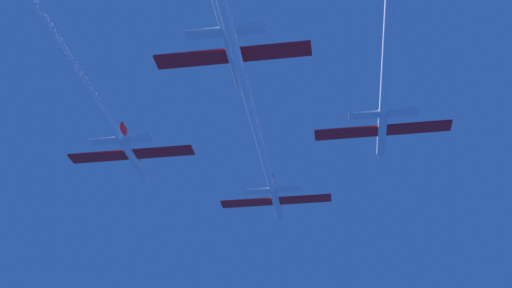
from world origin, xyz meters
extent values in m
cylinder|color=white|center=(0.83, 0.61, -0.56)|extent=(1.28, 11.63, 1.28)
cone|color=white|center=(0.83, 7.70, -0.56)|extent=(1.25, 2.56, 1.25)
ellipsoid|color=black|center=(0.83, 3.17, -0.01)|extent=(0.90, 2.33, 0.64)
cube|color=red|center=(-4.23, 0.03, -0.56)|extent=(8.84, 2.56, 0.28)
cube|color=red|center=(5.89, 0.03, -0.56)|extent=(8.84, 2.56, 0.28)
cube|color=red|center=(0.83, -4.05, 1.01)|extent=(0.34, 2.09, 1.86)
cube|color=white|center=(-1.80, -4.28, -0.56)|extent=(3.98, 1.54, 0.28)
cube|color=white|center=(3.46, -4.28, -0.56)|extent=(3.98, 1.54, 0.28)
cylinder|color=white|center=(0.83, -28.69, -0.56)|extent=(1.15, 46.96, 1.15)
cylinder|color=white|center=(-18.77, -18.19, -0.41)|extent=(1.28, 11.63, 1.28)
cone|color=white|center=(-18.77, -11.10, -0.41)|extent=(1.25, 2.56, 1.25)
ellipsoid|color=black|center=(-18.77, -15.63, 0.14)|extent=(0.90, 2.33, 0.64)
cube|color=red|center=(-23.83, -18.77, -0.41)|extent=(8.84, 2.56, 0.28)
cube|color=red|center=(-13.71, -18.77, -0.41)|extent=(8.84, 2.56, 0.28)
cube|color=red|center=(-18.77, -22.84, 1.16)|extent=(0.34, 2.09, 1.86)
cube|color=white|center=(-21.40, -23.08, -0.41)|extent=(3.98, 1.54, 0.28)
cube|color=white|center=(-16.14, -23.08, -0.41)|extent=(3.98, 1.54, 0.28)
cylinder|color=white|center=(-18.77, -50.02, -0.41)|extent=(1.15, 52.03, 1.15)
cylinder|color=white|center=(18.20, -19.17, -0.11)|extent=(1.28, 11.63, 1.28)
cone|color=white|center=(18.20, -12.07, -0.11)|extent=(1.25, 2.56, 1.25)
ellipsoid|color=black|center=(18.20, -16.61, 0.43)|extent=(0.90, 2.33, 0.64)
cube|color=red|center=(13.14, -19.75, -0.11)|extent=(8.84, 2.56, 0.28)
cube|color=red|center=(23.26, -19.75, -0.11)|extent=(8.84, 2.56, 0.28)
cube|color=red|center=(18.20, -23.82, 1.46)|extent=(0.34, 2.09, 1.86)
cube|color=white|center=(15.58, -24.05, -0.11)|extent=(3.98, 1.54, 0.28)
cube|color=white|center=(20.83, -24.05, -0.11)|extent=(3.98, 1.54, 0.28)
cylinder|color=white|center=(0.02, -37.32, 0.86)|extent=(1.28, 11.63, 1.28)
cone|color=white|center=(0.02, -30.22, 0.86)|extent=(1.25, 2.56, 1.25)
ellipsoid|color=black|center=(0.02, -34.76, 1.40)|extent=(0.90, 2.33, 0.64)
cube|color=red|center=(-5.04, -37.90, 0.86)|extent=(8.84, 2.56, 0.28)
cube|color=red|center=(5.08, -37.90, 0.86)|extent=(8.84, 2.56, 0.28)
cube|color=red|center=(0.02, -41.97, 2.43)|extent=(0.34, 2.09, 1.86)
cube|color=white|center=(-2.61, -42.20, 0.86)|extent=(3.98, 1.54, 0.28)
cube|color=white|center=(2.64, -42.20, 0.86)|extent=(3.98, 1.54, 0.28)
camera|label=1|loc=(10.99, -93.83, -45.67)|focal=42.62mm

